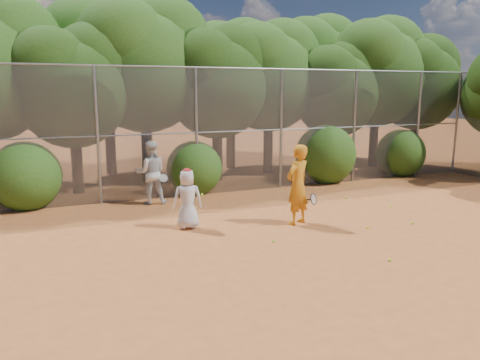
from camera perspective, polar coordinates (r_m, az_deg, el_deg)
name	(u,v)px	position (r m, az deg, el deg)	size (l,w,h in m)	color
ground	(328,247)	(10.29, 10.73, -8.05)	(80.00, 80.00, 0.00)	#AD5927
fence_back	(223,130)	(15.10, -2.12, 6.11)	(20.05, 0.09, 4.03)	gray
tree_2	(73,81)	(15.93, -19.67, 11.26)	(3.99, 3.47, 5.47)	black
tree_3	(145,59)	(17.30, -11.49, 14.28)	(4.89, 4.26, 6.70)	black
tree_4	(218,78)	(17.38, -2.73, 12.36)	(4.19, 3.64, 5.73)	black
tree_5	(270,71)	(19.13, 3.64, 13.08)	(4.51, 3.92, 6.17)	black
tree_6	(336,86)	(19.51, 11.66, 11.14)	(3.86, 3.36, 5.29)	black
tree_7	(378,67)	(21.52, 16.47, 13.04)	(4.77, 4.14, 6.53)	black
tree_8	(418,79)	(22.59, 20.90, 11.48)	(4.25, 3.70, 5.82)	black
tree_10	(107,55)	(19.32, -15.87, 14.40)	(5.15, 4.48, 7.06)	black
tree_11	(231,70)	(20.18, -1.06, 13.31)	(4.64, 4.03, 6.35)	black
tree_12	(316,64)	(22.78, 9.23, 13.78)	(5.02, 4.37, 6.88)	black
bush_0	(25,173)	(14.55, -24.73, 0.76)	(2.00, 2.00, 2.00)	#244B12
bush_1	(194,166)	(15.23, -5.59, 1.74)	(1.80, 1.80, 1.80)	#244B12
bush_2	(325,152)	(17.35, 10.38, 3.40)	(2.20, 2.20, 2.20)	#244B12
bush_3	(401,151)	(19.50, 19.01, 3.35)	(1.90, 1.90, 1.90)	#244B12
player_yellow	(298,185)	(11.67, 7.03, -0.59)	(0.94, 0.73, 2.00)	orange
player_teen	(188,199)	(11.34, -6.42, -2.28)	(0.78, 0.58, 1.48)	silver
player_white	(151,173)	(13.96, -10.84, 0.89)	(1.01, 0.85, 1.86)	silver
ball_0	(368,227)	(11.81, 15.32, -5.60)	(0.07, 0.07, 0.07)	#BFE629
ball_1	(391,206)	(14.17, 17.90, -3.00)	(0.07, 0.07, 0.07)	#BFE629
ball_2	(390,260)	(9.74, 17.79, -9.28)	(0.07, 0.07, 0.07)	#BFE629
ball_3	(413,223)	(12.52, 20.33, -4.96)	(0.07, 0.07, 0.07)	#BFE629
ball_4	(274,241)	(10.42, 4.12, -7.44)	(0.07, 0.07, 0.07)	#BFE629
ball_5	(346,198)	(14.84, 12.85, -2.13)	(0.07, 0.07, 0.07)	#BFE629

